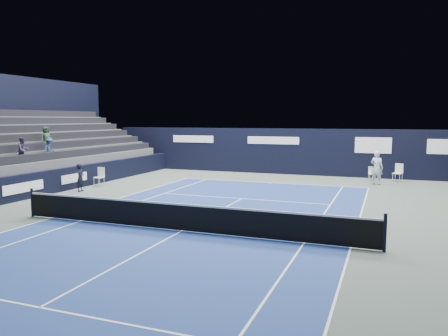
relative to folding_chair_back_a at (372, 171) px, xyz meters
The scene contains 12 objects.
ground 14.35m from the folding_chair_back_a, 112.57° to the right, with size 48.00×48.00×0.00m, color #49564E.
court_surface 16.21m from the folding_chair_back_a, 109.85° to the right, with size 10.97×23.77×0.01m, color navy.
folding_chair_back_a is the anchor object (origin of this frame).
folding_chair_back_b 1.53m from the folding_chair_back_a, ahead, with size 0.62×0.61×1.09m.
line_judge_chair 16.25m from the folding_chair_back_a, 151.20° to the right, with size 0.48×0.47×1.05m.
line_judge 17.09m from the folding_chair_back_a, 145.09° to the right, with size 0.53×0.35×1.45m, color black.
court_markings 16.21m from the folding_chair_back_a, 109.85° to the right, with size 11.03×23.83×0.00m.
tennis_net 16.20m from the folding_chair_back_a, 109.85° to the right, with size 12.90×0.10×1.10m.
back_sponsor_wall 5.73m from the folding_chair_back_a, 167.07° to the left, with size 26.00×0.63×3.10m.
side_barrier_left 17.63m from the folding_chair_back_a, 148.31° to the right, with size 0.33×22.00×1.20m.
spectator_stand 20.55m from the folding_chair_back_a, 156.27° to the right, with size 6.00×18.00×6.40m.
tennis_player 1.85m from the folding_chair_back_a, 79.46° to the right, with size 0.83×0.96×1.95m.
Camera 1 is at (6.39, -12.90, 3.75)m, focal length 35.00 mm.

